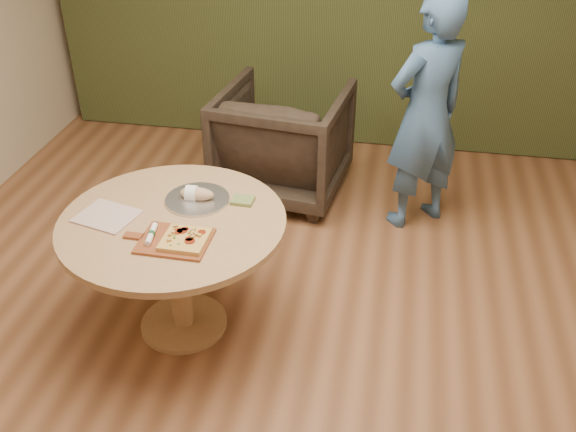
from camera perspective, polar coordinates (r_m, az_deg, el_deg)
The scene contains 11 objects.
room_shell at distance 2.79m, azimuth -3.06°, elevation 7.14°, with size 5.04×6.04×2.84m.
pedestal_table at distance 3.53m, azimuth -10.04°, elevation -2.19°, with size 1.21×1.21×0.75m.
pizza_paddle at distance 3.28m, azimuth -10.19°, elevation -2.18°, with size 0.45×0.29×0.01m.
flatbread_pizza at distance 3.24m, azimuth -9.14°, elevation -2.02°, with size 0.22×0.22×0.04m.
cutlery_roll at distance 3.31m, azimuth -12.05°, elevation -1.57°, with size 0.05×0.20×0.03m.
newspaper at distance 3.55m, azimuth -15.78°, elevation -0.02°, with size 0.30×0.25×0.01m, color white.
serving_tray at distance 3.59m, azimuth -8.05°, elevation 1.48°, with size 0.36×0.36×0.02m.
bread_roll at distance 3.58m, azimuth -8.23°, elevation 1.99°, with size 0.19×0.09×0.09m.
green_packet at distance 3.55m, azimuth -4.05°, elevation 1.40°, with size 0.12×0.10×0.02m, color #53642D.
armchair at distance 4.91m, azimuth -0.41°, elevation 7.10°, with size 0.91×0.86×0.94m, color black.
person_standing at distance 4.47m, azimuth 12.17°, elevation 8.79°, with size 0.61×0.40×1.67m, color #3C618F.
Camera 1 is at (0.60, -2.44, 2.62)m, focal length 40.00 mm.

